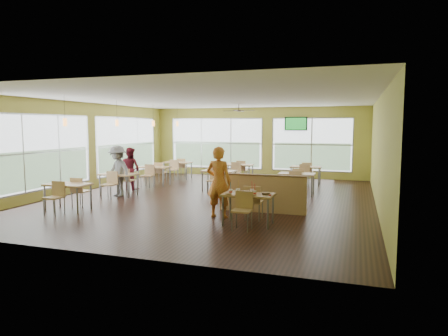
% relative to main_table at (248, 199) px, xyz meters
% --- Properties ---
extents(room, '(12.00, 12.04, 3.20)m').
position_rel_main_table_xyz_m(room, '(-2.00, 3.00, 0.97)').
color(room, black).
rests_on(room, ground).
extents(window_bays, '(9.24, 10.24, 2.38)m').
position_rel_main_table_xyz_m(window_bays, '(-4.65, 6.08, 0.85)').
color(window_bays, white).
rests_on(window_bays, room).
extents(main_table, '(1.22, 1.52, 0.87)m').
position_rel_main_table_xyz_m(main_table, '(0.00, 0.00, 0.00)').
color(main_table, tan).
rests_on(main_table, floor).
extents(half_wall_divider, '(2.40, 0.14, 1.04)m').
position_rel_main_table_xyz_m(half_wall_divider, '(0.00, 1.45, -0.11)').
color(half_wall_divider, tan).
rests_on(half_wall_divider, floor).
extents(dining_tables, '(6.92, 8.72, 0.87)m').
position_rel_main_table_xyz_m(dining_tables, '(-3.05, 4.71, -0.00)').
color(dining_tables, tan).
rests_on(dining_tables, floor).
extents(pendant_lights, '(0.11, 7.31, 0.86)m').
position_rel_main_table_xyz_m(pendant_lights, '(-5.20, 3.68, 1.82)').
color(pendant_lights, '#2D2119').
rests_on(pendant_lights, ceiling).
extents(ceiling_fan, '(1.25, 1.25, 0.29)m').
position_rel_main_table_xyz_m(ceiling_fan, '(-2.00, 6.00, 2.32)').
color(ceiling_fan, '#2D2119').
rests_on(ceiling_fan, ceiling).
extents(tv_backwall, '(1.00, 0.07, 0.60)m').
position_rel_main_table_xyz_m(tv_backwall, '(-0.20, 8.90, 1.82)').
color(tv_backwall, black).
rests_on(tv_backwall, wall_back).
extents(man_plaid, '(0.69, 0.47, 1.83)m').
position_rel_main_table_xyz_m(man_plaid, '(-0.92, 0.50, 0.29)').
color(man_plaid, '#D04417').
rests_on(man_plaid, floor).
extents(patron_maroon, '(0.87, 0.74, 1.57)m').
position_rel_main_table_xyz_m(patron_maroon, '(-5.50, 3.73, 0.15)').
color(patron_maroon, '#5A141F').
rests_on(patron_maroon, floor).
extents(patron_grey, '(1.24, 0.95, 1.70)m').
position_rel_main_table_xyz_m(patron_grey, '(-5.16, 2.40, 0.22)').
color(patron_grey, slate).
rests_on(patron_grey, floor).
extents(cup_blue, '(0.09, 0.09, 0.31)m').
position_rel_main_table_xyz_m(cup_blue, '(-0.37, -0.21, 0.18)').
color(cup_blue, white).
rests_on(cup_blue, main_table).
extents(cup_yellow, '(0.10, 0.10, 0.36)m').
position_rel_main_table_xyz_m(cup_yellow, '(-0.19, -0.20, 0.19)').
color(cup_yellow, white).
rests_on(cup_yellow, main_table).
extents(cup_red_near, '(0.09, 0.09, 0.33)m').
position_rel_main_table_xyz_m(cup_red_near, '(0.11, -0.06, 0.19)').
color(cup_red_near, white).
rests_on(cup_red_near, main_table).
extents(cup_red_far, '(0.08, 0.08, 0.30)m').
position_rel_main_table_xyz_m(cup_red_far, '(0.21, -0.20, 0.18)').
color(cup_red_far, white).
rests_on(cup_red_far, main_table).
extents(food_basket, '(0.22, 0.22, 0.05)m').
position_rel_main_table_xyz_m(food_basket, '(0.43, 0.01, 0.15)').
color(food_basket, black).
rests_on(food_basket, main_table).
extents(ketchup_cup, '(0.06, 0.06, 0.03)m').
position_rel_main_table_xyz_m(ketchup_cup, '(0.55, -0.12, 0.13)').
color(ketchup_cup, maroon).
rests_on(ketchup_cup, main_table).
extents(wrapper_left, '(0.17, 0.16, 0.04)m').
position_rel_main_table_xyz_m(wrapper_left, '(-0.40, -0.30, 0.14)').
color(wrapper_left, tan).
rests_on(wrapper_left, main_table).
extents(wrapper_mid, '(0.27, 0.26, 0.05)m').
position_rel_main_table_xyz_m(wrapper_mid, '(-0.04, 0.19, 0.15)').
color(wrapper_mid, tan).
rests_on(wrapper_mid, main_table).
extents(wrapper_right, '(0.18, 0.16, 0.04)m').
position_rel_main_table_xyz_m(wrapper_right, '(0.18, -0.23, 0.14)').
color(wrapper_right, tan).
rests_on(wrapper_right, main_table).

